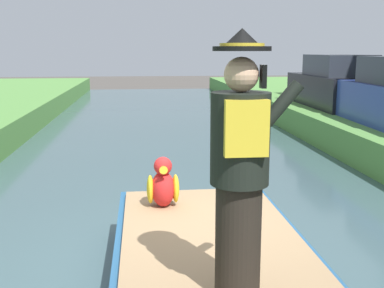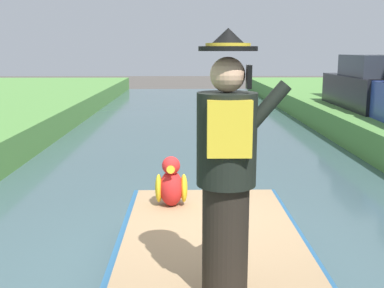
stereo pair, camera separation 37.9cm
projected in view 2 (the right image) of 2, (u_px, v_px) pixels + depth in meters
ground_plane at (209, 278)px, 5.14m from camera, size 80.00×80.00×0.00m
canal_water at (209, 274)px, 5.13m from camera, size 7.14×48.00×0.10m
person_pirate at (227, 169)px, 3.19m from camera, size 0.61×0.42×1.85m
parrot_plush at (171, 184)px, 5.28m from camera, size 0.36×0.35×0.57m
parked_car_dark at (372, 86)px, 13.60m from camera, size 1.75×4.02×1.50m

